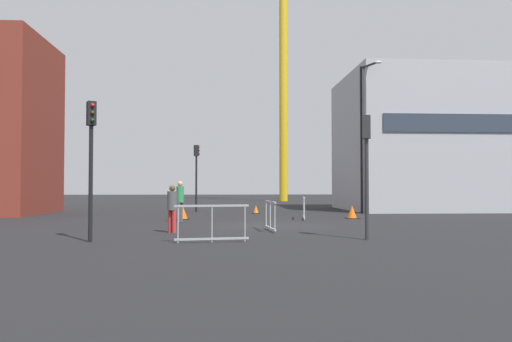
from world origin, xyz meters
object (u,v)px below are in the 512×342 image
Objects in this scene: traffic_light_far at (367,156)px; traffic_light_island at (196,167)px; traffic_cone_on_verge at (183,213)px; traffic_cone_orange at (352,212)px; streetlamp_tall at (363,128)px; pedestrian_waiting at (172,205)px; traffic_light_corner at (91,148)px; construction_crane at (280,35)px; traffic_cone_by_barrier at (256,210)px; pedestrian_walking at (180,198)px.

traffic_light_island reaches higher than traffic_light_far.
traffic_cone_orange is at bearing 0.24° from traffic_cone_on_verge.
streetlamp_tall is 16.25m from pedestrian_waiting.
streetlamp_tall is at bearing 74.74° from traffic_light_far.
traffic_light_island is at bearing 87.89° from traffic_cone_on_verge.
traffic_cone_orange reaches higher than traffic_cone_on_verge.
traffic_light_corner is 14.68m from traffic_cone_orange.
pedestrian_waiting is 2.49× the size of traffic_cone_orange.
traffic_cone_by_barrier is at bearing -99.76° from construction_crane.
traffic_cone_by_barrier is at bearing 131.16° from traffic_cone_orange.
traffic_cone_on_verge is (-6.29, 10.09, -2.23)m from traffic_light_far.
pedestrian_walking is at bearing -147.36° from streetlamp_tall.
construction_crane is at bearing 87.24° from traffic_light_far.
traffic_cone_orange is (0.18, -30.20, -17.92)m from construction_crane.
traffic_light_island reaches higher than traffic_light_corner.
construction_crane reaches higher than pedestrian_waiting.
traffic_light_corner is at bearing -110.73° from traffic_cone_by_barrier.
traffic_light_corner is 6.18× the size of traffic_cone_orange.
traffic_light_far is 15.62m from traffic_cone_by_barrier.
pedestrian_walking is at bearing 91.86° from pedestrian_waiting.
traffic_cone_on_verge is at bearing -127.15° from traffic_cone_by_barrier.
traffic_light_far is at bearing -24.10° from pedestrian_waiting.
traffic_light_island is (-7.96, -22.77, -15.40)m from construction_crane.
traffic_light_corner is 2.48× the size of pedestrian_waiting.
traffic_light_far is at bearing -52.49° from pedestrian_walking.
construction_crane is 42.90× the size of traffic_cone_orange.
streetlamp_tall is 13.36× the size of traffic_cone_orange.
pedestrian_walking is at bearing -91.53° from traffic_light_island.
traffic_cone_by_barrier is (-4.49, 5.14, -0.09)m from traffic_cone_orange.
traffic_cone_by_barrier is at bearing -32.12° from traffic_light_island.
construction_crane is 44.42m from traffic_light_corner.
traffic_light_island is at bearing 137.61° from traffic_cone_orange.
traffic_light_corner is at bearing -104.05° from construction_crane.
pedestrian_waiting is at bearing -102.06° from construction_crane.
construction_crane reaches higher than traffic_cone_orange.
pedestrian_waiting is at bearing -106.53° from traffic_cone_by_barrier.
traffic_light_island is 1.04× the size of traffic_light_corner.
traffic_light_corner is 2.21× the size of pedestrian_walking.
traffic_light_island is 9.56m from pedestrian_walking.
traffic_cone_on_verge is at bearing 90.70° from pedestrian_walking.
traffic_light_island is at bearing 88.47° from pedestrian_walking.
construction_crane is 6.94× the size of traffic_light_corner.
construction_crane is 36.10m from traffic_cone_on_verge.
pedestrian_walking reaches higher than pedestrian_waiting.
traffic_light_far is (-4.02, -14.75, -2.58)m from streetlamp_tall.
pedestrian_walking reaches higher than traffic_cone_on_verge.
traffic_cone_on_verge is (-0.02, 1.93, -0.78)m from pedestrian_walking.
construction_crane reaches higher than traffic_cone_by_barrier.
traffic_cone_on_verge is 6.50m from traffic_cone_by_barrier.
traffic_light_far is at bearing -81.20° from traffic_cone_by_barrier.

